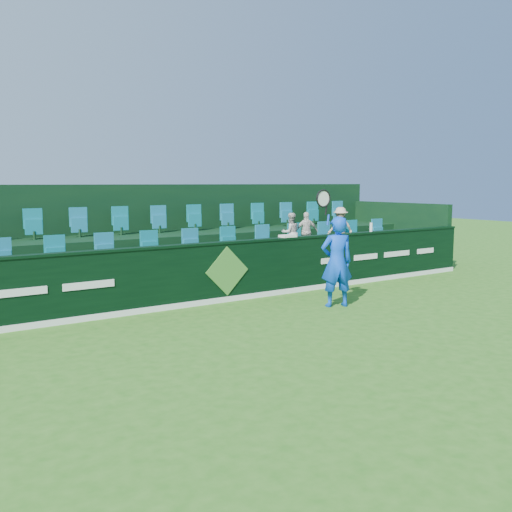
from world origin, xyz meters
TOP-DOWN VIEW (x-y plane):
  - ground at (0.00, 0.00)m, footprint 60.00×60.00m
  - sponsor_hoarding at (0.00, 4.00)m, footprint 16.00×0.25m
  - stand_tier_front at (0.00, 5.10)m, footprint 16.00×2.00m
  - stand_tier_back at (0.00, 7.00)m, footprint 16.00×1.80m
  - stand_rear at (0.00, 7.44)m, footprint 16.00×4.10m
  - seat_row_front at (0.00, 5.50)m, footprint 13.50×0.50m
  - seat_row_back at (0.00, 7.30)m, footprint 13.50×0.50m
  - tennis_player at (1.70, 2.18)m, footprint 1.11×0.68m
  - spectator_left at (2.74, 5.12)m, footprint 0.59×0.50m
  - spectator_middle at (3.28, 5.12)m, footprint 0.67×0.49m
  - spectator_right at (4.52, 5.12)m, footprint 0.85×0.66m
  - towel at (1.78, 4.00)m, footprint 0.38×0.25m
  - drinks_bottle at (4.58, 4.00)m, footprint 0.08×0.08m

SIDE VIEW (x-z plane):
  - ground at x=0.00m, z-range 0.00..0.00m
  - stand_tier_front at x=0.00m, z-range 0.00..0.80m
  - stand_tier_back at x=0.00m, z-range 0.00..1.30m
  - sponsor_hoarding at x=0.00m, z-range 0.00..1.35m
  - tennis_player at x=1.70m, z-range -0.29..2.25m
  - seat_row_front at x=0.00m, z-range 0.80..1.40m
  - stand_rear at x=0.00m, z-range -0.08..2.52m
  - spectator_left at x=2.74m, z-range 0.80..1.86m
  - spectator_middle at x=3.28m, z-range 0.80..1.86m
  - towel at x=1.78m, z-range 1.35..1.41m
  - spectator_right at x=4.52m, z-range 0.80..1.96m
  - drinks_bottle at x=4.58m, z-range 1.35..1.59m
  - seat_row_back at x=0.00m, z-range 1.30..1.90m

